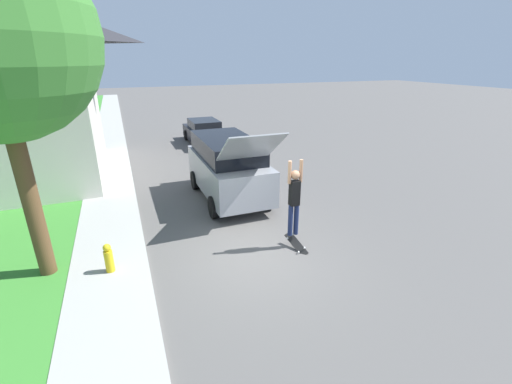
% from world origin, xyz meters
% --- Properties ---
extents(ground_plane, '(120.00, 120.00, 0.00)m').
position_xyz_m(ground_plane, '(0.00, 0.00, 0.00)').
color(ground_plane, '#54514F').
extents(sidewalk, '(1.80, 80.00, 0.10)m').
position_xyz_m(sidewalk, '(-3.60, 6.00, 0.05)').
color(sidewalk, '#9E9E99').
rests_on(sidewalk, ground_plane).
extents(suv_parked, '(2.11, 5.27, 2.94)m').
position_xyz_m(suv_parked, '(0.49, 3.99, 1.21)').
color(suv_parked, gray).
rests_on(suv_parked, ground_plane).
extents(car_down_street, '(1.94, 4.24, 1.43)m').
position_xyz_m(car_down_street, '(1.75, 12.91, 0.68)').
color(car_down_street, black).
rests_on(car_down_street, ground_plane).
extents(skateboarder, '(0.41, 0.24, 2.07)m').
position_xyz_m(skateboarder, '(1.04, -0.03, 1.47)').
color(skateboarder, '#192347').
rests_on(skateboarder, ground_plane).
extents(skateboard, '(0.36, 0.77, 0.43)m').
position_xyz_m(skateboard, '(1.09, -0.16, 0.15)').
color(skateboard, black).
rests_on(skateboard, ground_plane).
extents(fire_hydrant, '(0.20, 0.20, 0.72)m').
position_xyz_m(fire_hydrant, '(-3.57, 0.41, 0.45)').
color(fire_hydrant, gold).
rests_on(fire_hydrant, sidewalk).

